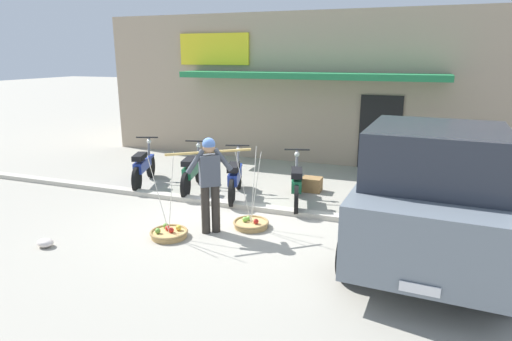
# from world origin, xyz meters

# --- Properties ---
(ground_plane) EXTENTS (90.00, 90.00, 0.00)m
(ground_plane) POSITION_xyz_m (0.00, 0.00, 0.00)
(ground_plane) COLOR #9E998C
(sidewalk_curb) EXTENTS (20.00, 0.24, 0.10)m
(sidewalk_curb) POSITION_xyz_m (0.00, 0.70, 0.05)
(sidewalk_curb) COLOR #BAB4A5
(sidewalk_curb) RESTS_ON ground
(fruit_vendor) EXTENTS (1.19, 0.94, 1.70)m
(fruit_vendor) POSITION_xyz_m (0.04, -0.65, 0.98)
(fruit_vendor) COLOR #2D2823
(fruit_vendor) RESTS_ON ground
(fruit_basket_left_side) EXTENTS (0.65, 0.65, 1.45)m
(fruit_basket_left_side) POSITION_xyz_m (-0.54, -1.10, 0.08)
(fruit_basket_left_side) COLOR tan
(fruit_basket_left_side) RESTS_ON ground
(fruit_basket_right_side) EXTENTS (0.65, 0.65, 1.45)m
(fruit_basket_right_side) POSITION_xyz_m (0.62, -0.20, 0.07)
(fruit_basket_right_side) COLOR tan
(fruit_basket_right_side) RESTS_ON ground
(motorcycle_nearest_shop) EXTENTS (0.74, 1.75, 1.09)m
(motorcycle_nearest_shop) POSITION_xyz_m (-2.76, 1.41, 0.45)
(motorcycle_nearest_shop) COLOR black
(motorcycle_nearest_shop) RESTS_ON ground
(motorcycle_second_in_row) EXTENTS (0.62, 1.79, 1.09)m
(motorcycle_second_in_row) POSITION_xyz_m (-1.43, 1.40, 0.45)
(motorcycle_second_in_row) COLOR black
(motorcycle_second_in_row) RESTS_ON ground
(motorcycle_third_in_row) EXTENTS (0.67, 1.77, 1.09)m
(motorcycle_third_in_row) POSITION_xyz_m (-0.31, 1.27, 0.45)
(motorcycle_third_in_row) COLOR black
(motorcycle_third_in_row) RESTS_ON ground
(motorcycle_end_of_row) EXTENTS (0.66, 1.78, 1.09)m
(motorcycle_end_of_row) POSITION_xyz_m (1.05, 1.31, 0.45)
(motorcycle_end_of_row) COLOR black
(motorcycle_end_of_row) RESTS_ON ground
(parked_truck) EXTENTS (2.36, 4.80, 2.10)m
(parked_truck) POSITION_xyz_m (3.60, -0.14, 1.03)
(parked_truck) COLOR slate
(parked_truck) RESTS_ON ground
(storefront_building) EXTENTS (13.00, 6.00, 4.20)m
(storefront_building) POSITION_xyz_m (0.42, 7.45, 2.10)
(storefront_building) COLOR tan
(storefront_building) RESTS_ON ground
(plastic_litter_bag) EXTENTS (0.28, 0.22, 0.14)m
(plastic_litter_bag) POSITION_xyz_m (-2.23, -2.15, 0.07)
(plastic_litter_bag) COLOR silver
(plastic_litter_bag) RESTS_ON ground
(wooden_crate) EXTENTS (0.44, 0.36, 0.32)m
(wooden_crate) POSITION_xyz_m (1.15, 2.32, 0.16)
(wooden_crate) COLOR olive
(wooden_crate) RESTS_ON ground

